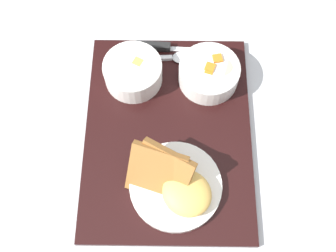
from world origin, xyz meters
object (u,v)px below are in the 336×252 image
bowl_soup (133,72)px  plate_main (174,184)px  bowl_salad (209,73)px  spoon (170,58)px  knife (160,47)px

bowl_soup → plate_main: (0.23, 0.10, -0.00)m
bowl_salad → bowl_soup: (0.01, -0.15, 0.00)m
plate_main → spoon: bearing=-173.4°
plate_main → knife: (-0.31, -0.06, -0.02)m
plate_main → spoon: size_ratio=1.32×
bowl_soup → knife: 0.10m
bowl_soup → plate_main: size_ratio=0.66×
bowl_soup → bowl_salad: bearing=94.9°
bowl_soup → plate_main: bearing=24.8°
bowl_salad → knife: 0.13m
bowl_salad → bowl_soup: bowl_soup is taller
plate_main → knife: plate_main is taller
bowl_salad → spoon: (-0.04, -0.08, -0.02)m
bowl_salad → plate_main: 0.24m
bowl_salad → plate_main: plate_main is taller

